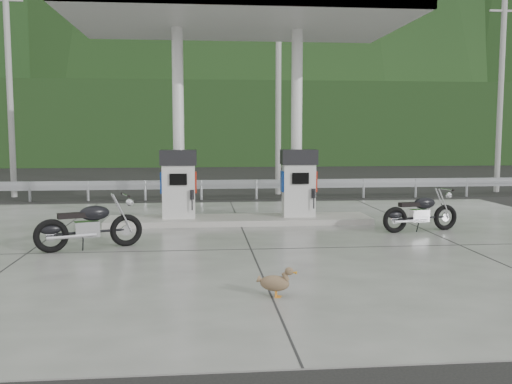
{
  "coord_description": "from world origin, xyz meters",
  "views": [
    {
      "loc": [
        -1.03,
        -12.56,
        2.44
      ],
      "look_at": [
        0.3,
        1.0,
        1.0
      ],
      "focal_mm": 40.0,
      "sensor_mm": 36.0,
      "label": 1
    }
  ],
  "objects": [
    {
      "name": "utility_pole_c",
      "position": [
        11.0,
        9.5,
        4.0
      ],
      "size": [
        0.22,
        0.22,
        8.0
      ],
      "primitive_type": "cylinder",
      "color": "#989994",
      "rests_on": "ground"
    },
    {
      "name": "forecourt_apron",
      "position": [
        0.0,
        0.0,
        0.01
      ],
      "size": [
        18.0,
        14.0,
        0.02
      ],
      "primitive_type": "cube",
      "color": "slate",
      "rests_on": "ground"
    },
    {
      "name": "utility_pole_b",
      "position": [
        2.0,
        9.5,
        4.0
      ],
      "size": [
        0.22,
        0.22,
        8.0
      ],
      "primitive_type": "cylinder",
      "color": "#989994",
      "rests_on": "ground"
    },
    {
      "name": "canopy_column_left",
      "position": [
        -1.6,
        2.9,
        2.67
      ],
      "size": [
        0.3,
        0.3,
        5.0
      ],
      "primitive_type": "cylinder",
      "color": "white",
      "rests_on": "pump_island"
    },
    {
      "name": "ground",
      "position": [
        0.0,
        0.0,
        0.0
      ],
      "size": [
        160.0,
        160.0,
        0.0
      ],
      "primitive_type": "plane",
      "color": "black",
      "rests_on": "ground"
    },
    {
      "name": "utility_pole_a",
      "position": [
        -8.0,
        9.5,
        4.0
      ],
      "size": [
        0.22,
        0.22,
        8.0
      ],
      "primitive_type": "cylinder",
      "color": "#989994",
      "rests_on": "ground"
    },
    {
      "name": "road",
      "position": [
        0.0,
        11.5,
        0.0
      ],
      "size": [
        60.0,
        7.0,
        0.01
      ],
      "primitive_type": "cube",
      "color": "black",
      "rests_on": "ground"
    },
    {
      "name": "guardrail",
      "position": [
        0.0,
        8.0,
        0.71
      ],
      "size": [
        26.0,
        0.16,
        1.42
      ],
      "primitive_type": null,
      "color": "#A5A9AD",
      "rests_on": "ground"
    },
    {
      "name": "forested_hills",
      "position": [
        0.0,
        60.0,
        0.0
      ],
      "size": [
        100.0,
        40.0,
        140.0
      ],
      "primitive_type": null,
      "color": "black",
      "rests_on": "ground"
    },
    {
      "name": "duck",
      "position": [
        0.04,
        -4.42,
        0.22
      ],
      "size": [
        0.56,
        0.33,
        0.39
      ],
      "primitive_type": null,
      "rotation": [
        0.0,
        0.0,
        -0.35
      ],
      "color": "brown",
      "rests_on": "forecourt_apron"
    },
    {
      "name": "pump_island",
      "position": [
        0.0,
        2.5,
        0.1
      ],
      "size": [
        7.0,
        1.4,
        0.15
      ],
      "primitive_type": "cube",
      "color": "#A09E95",
      "rests_on": "forecourt_apron"
    },
    {
      "name": "gas_pump_right",
      "position": [
        1.6,
        2.5,
        1.07
      ],
      "size": [
        0.95,
        0.55,
        1.8
      ],
      "primitive_type": null,
      "color": "silver",
      "rests_on": "pump_island"
    },
    {
      "name": "motorcycle_left",
      "position": [
        -3.32,
        -0.65,
        0.51
      ],
      "size": [
        2.15,
        1.33,
        0.97
      ],
      "primitive_type": null,
      "rotation": [
        0.0,
        0.0,
        0.36
      ],
      "color": "black",
      "rests_on": "forecourt_apron"
    },
    {
      "name": "canopy_column_right",
      "position": [
        1.6,
        2.9,
        2.67
      ],
      "size": [
        0.3,
        0.3,
        5.0
      ],
      "primitive_type": "cylinder",
      "color": "white",
      "rests_on": "pump_island"
    },
    {
      "name": "tree_band",
      "position": [
        0.0,
        30.0,
        3.0
      ],
      "size": [
        80.0,
        6.0,
        6.0
      ],
      "primitive_type": "cube",
      "color": "black",
      "rests_on": "ground"
    },
    {
      "name": "canopy_roof",
      "position": [
        0.0,
        2.5,
        5.37
      ],
      "size": [
        8.5,
        5.0,
        0.4
      ],
      "primitive_type": "cube",
      "color": "beige",
      "rests_on": "canopy_column_left"
    },
    {
      "name": "gas_pump_left",
      "position": [
        -1.6,
        2.5,
        1.07
      ],
      "size": [
        0.95,
        0.55,
        1.8
      ],
      "primitive_type": null,
      "color": "silver",
      "rests_on": "pump_island"
    },
    {
      "name": "motorcycle_right",
      "position": [
        4.31,
        0.75,
        0.47
      ],
      "size": [
        1.98,
        0.96,
        0.9
      ],
      "primitive_type": null,
      "rotation": [
        0.0,
        0.0,
        0.19
      ],
      "color": "black",
      "rests_on": "forecourt_apron"
    }
  ]
}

